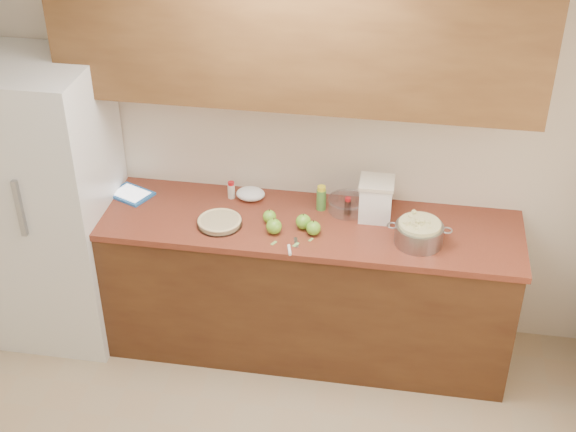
% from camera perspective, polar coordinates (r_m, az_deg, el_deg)
% --- Properties ---
extents(room_shell, '(3.60, 3.60, 3.60)m').
position_cam_1_polar(room_shell, '(3.22, -4.03, -8.80)').
color(room_shell, tan).
rests_on(room_shell, ground).
extents(counter_run, '(2.64, 0.68, 0.92)m').
position_cam_1_polar(counter_run, '(4.87, 0.21, -4.83)').
color(counter_run, '#4E2D15').
rests_on(counter_run, ground).
extents(upper_cabinets, '(2.60, 0.34, 0.70)m').
position_cam_1_polar(upper_cabinets, '(4.28, 0.59, 12.47)').
color(upper_cabinets, brown).
rests_on(upper_cabinets, room_shell).
extents(fridge, '(0.70, 0.70, 1.80)m').
position_cam_1_polar(fridge, '(4.99, -16.40, 0.78)').
color(fridge, silver).
rests_on(fridge, ground).
extents(pie, '(0.26, 0.26, 0.04)m').
position_cam_1_polar(pie, '(4.57, -4.89, -0.43)').
color(pie, silver).
rests_on(pie, counter_run).
extents(colander, '(0.36, 0.26, 0.13)m').
position_cam_1_polar(colander, '(4.44, 9.30, -1.22)').
color(colander, gray).
rests_on(colander, counter_run).
extents(flour_canister, '(0.20, 0.20, 0.24)m').
position_cam_1_polar(flour_canister, '(4.60, 6.28, 1.22)').
color(flour_canister, white).
rests_on(flour_canister, counter_run).
extents(tablet, '(0.29, 0.26, 0.02)m').
position_cam_1_polar(tablet, '(4.93, -11.10, 1.53)').
color(tablet, '#2667B8').
rests_on(tablet, counter_run).
extents(paring_knife, '(0.06, 0.18, 0.02)m').
position_cam_1_polar(paring_knife, '(4.36, 0.17, -2.35)').
color(paring_knife, gray).
rests_on(paring_knife, counter_run).
extents(lemon_bottle, '(0.06, 0.06, 0.15)m').
position_cam_1_polar(lemon_bottle, '(4.68, 2.38, 1.27)').
color(lemon_bottle, '#4C8C38').
rests_on(lemon_bottle, counter_run).
extents(cinnamon_shaker, '(0.04, 0.04, 0.11)m').
position_cam_1_polar(cinnamon_shaker, '(4.80, -4.05, 1.85)').
color(cinnamon_shaker, beige).
rests_on(cinnamon_shaker, counter_run).
extents(vanilla_bottle, '(0.04, 0.04, 0.11)m').
position_cam_1_polar(vanilla_bottle, '(4.65, 4.27, 0.70)').
color(vanilla_bottle, black).
rests_on(vanilla_bottle, counter_run).
extents(mixing_bowl, '(0.23, 0.23, 0.09)m').
position_cam_1_polar(mixing_bowl, '(4.68, 4.23, 0.84)').
color(mixing_bowl, silver).
rests_on(mixing_bowl, counter_run).
extents(paper_towel, '(0.21, 0.19, 0.07)m').
position_cam_1_polar(paper_towel, '(4.79, -2.68, 1.59)').
color(paper_towel, white).
rests_on(paper_towel, counter_run).
extents(apple_left, '(0.08, 0.08, 0.09)m').
position_cam_1_polar(apple_left, '(4.57, -1.33, -0.05)').
color(apple_left, '#6AAD29').
rests_on(apple_left, counter_run).
extents(apple_center, '(0.09, 0.09, 0.10)m').
position_cam_1_polar(apple_center, '(4.52, 1.10, -0.41)').
color(apple_center, '#6AAD29').
rests_on(apple_center, counter_run).
extents(apple_front, '(0.09, 0.09, 0.10)m').
position_cam_1_polar(apple_front, '(4.47, -1.01, -0.74)').
color(apple_front, '#6AAD29').
rests_on(apple_front, counter_run).
extents(apple_extra, '(0.08, 0.08, 0.09)m').
position_cam_1_polar(apple_extra, '(4.47, 1.82, -0.87)').
color(apple_extra, '#6AAD29').
rests_on(apple_extra, counter_run).
extents(peel_a, '(0.03, 0.04, 0.00)m').
position_cam_1_polar(peel_a, '(4.41, -1.02, -1.94)').
color(peel_a, '#87B759').
rests_on(peel_a, counter_run).
extents(peel_b, '(0.04, 0.05, 0.00)m').
position_cam_1_polar(peel_b, '(4.40, 0.56, -2.05)').
color(peel_b, '#87B759').
rests_on(peel_b, counter_run).
extents(peel_c, '(0.03, 0.04, 0.00)m').
position_cam_1_polar(peel_c, '(4.44, 1.63, -1.70)').
color(peel_c, '#87B759').
rests_on(peel_c, counter_run).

